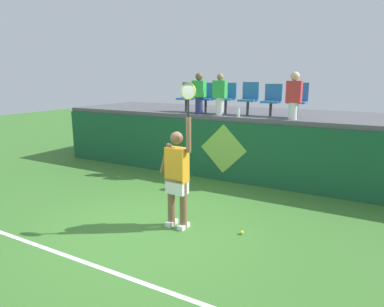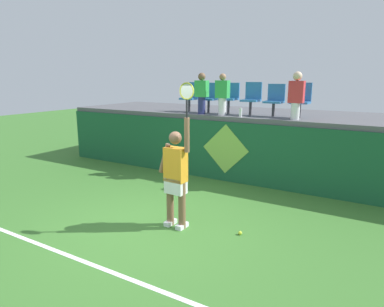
# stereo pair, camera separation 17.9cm
# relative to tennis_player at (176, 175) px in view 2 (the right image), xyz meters

# --- Properties ---
(ground_plane) EXTENTS (40.00, 40.00, 0.00)m
(ground_plane) POSITION_rel_tennis_player_xyz_m (-0.39, -0.28, -0.97)
(ground_plane) COLOR #3D752D
(court_back_wall) EXTENTS (10.95, 0.20, 1.54)m
(court_back_wall) POSITION_rel_tennis_player_xyz_m (-0.39, 3.04, -0.20)
(court_back_wall) COLOR #195633
(court_back_wall) RESTS_ON ground_plane
(spectator_platform) EXTENTS (10.95, 3.04, 0.12)m
(spectator_platform) POSITION_rel_tennis_player_xyz_m (-0.39, 4.51, 0.63)
(spectator_platform) COLOR #56565B
(spectator_platform) RESTS_ON court_back_wall
(court_baseline_stripe) EXTENTS (9.86, 0.08, 0.01)m
(court_baseline_stripe) POSITION_rel_tennis_player_xyz_m (-0.39, -1.71, -0.97)
(court_baseline_stripe) COLOR white
(court_baseline_stripe) RESTS_ON ground_plane
(tennis_player) EXTENTS (0.75, 0.28, 2.55)m
(tennis_player) POSITION_rel_tennis_player_xyz_m (0.00, 0.00, 0.00)
(tennis_player) COLOR white
(tennis_player) RESTS_ON ground_plane
(tennis_ball) EXTENTS (0.07, 0.07, 0.07)m
(tennis_ball) POSITION_rel_tennis_player_xyz_m (1.12, 0.27, -0.94)
(tennis_ball) COLOR #D1E533
(tennis_ball) RESTS_ON ground_plane
(water_bottle) EXTENTS (0.08, 0.08, 0.23)m
(water_bottle) POSITION_rel_tennis_player_xyz_m (-0.12, 3.11, 0.80)
(water_bottle) COLOR white
(water_bottle) RESTS_ON spectator_platform
(stadium_chair_0) EXTENTS (0.44, 0.42, 0.83)m
(stadium_chair_0) POSITION_rel_tennis_player_xyz_m (-1.94, 3.73, 1.14)
(stadium_chair_0) COLOR #38383D
(stadium_chair_0) RESTS_ON spectator_platform
(stadium_chair_1) EXTENTS (0.44, 0.42, 0.82)m
(stadium_chair_1) POSITION_rel_tennis_player_xyz_m (-1.31, 3.73, 1.14)
(stadium_chair_1) COLOR #38383D
(stadium_chair_1) RESTS_ON spectator_platform
(stadium_chair_2) EXTENTS (0.44, 0.42, 0.83)m
(stadium_chair_2) POSITION_rel_tennis_player_xyz_m (-0.70, 3.73, 1.15)
(stadium_chair_2) COLOR #38383D
(stadium_chair_2) RESTS_ON spectator_platform
(stadium_chair_3) EXTENTS (0.44, 0.42, 0.85)m
(stadium_chair_3) POSITION_rel_tennis_player_xyz_m (-0.08, 3.73, 1.15)
(stadium_chair_3) COLOR #38383D
(stadium_chair_3) RESTS_ON spectator_platform
(stadium_chair_4) EXTENTS (0.44, 0.42, 0.81)m
(stadium_chair_4) POSITION_rel_tennis_player_xyz_m (0.53, 3.73, 1.13)
(stadium_chair_4) COLOR #38383D
(stadium_chair_4) RESTS_ON spectator_platform
(stadium_chair_5) EXTENTS (0.44, 0.42, 0.84)m
(stadium_chair_5) POSITION_rel_tennis_player_xyz_m (1.17, 3.73, 1.15)
(stadium_chair_5) COLOR #38383D
(stadium_chair_5) RESTS_ON spectator_platform
(spectator_0) EXTENTS (0.34, 0.20, 1.06)m
(spectator_0) POSITION_rel_tennis_player_xyz_m (-0.70, 3.26, 1.24)
(spectator_0) COLOR white
(spectator_0) RESTS_ON spectator_platform
(spectator_1) EXTENTS (0.34, 0.21, 1.10)m
(spectator_1) POSITION_rel_tennis_player_xyz_m (1.17, 3.27, 1.27)
(spectator_1) COLOR white
(spectator_1) RESTS_ON spectator_platform
(spectator_2) EXTENTS (0.34, 0.20, 1.09)m
(spectator_2) POSITION_rel_tennis_player_xyz_m (-1.31, 3.26, 1.26)
(spectator_2) COLOR navy
(spectator_2) RESTS_ON spectator_platform
(wall_signage_mount) EXTENTS (1.27, 0.01, 1.48)m
(wall_signage_mount) POSITION_rel_tennis_player_xyz_m (-0.43, 2.94, -0.97)
(wall_signage_mount) COLOR #195633
(wall_signage_mount) RESTS_ON ground_plane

